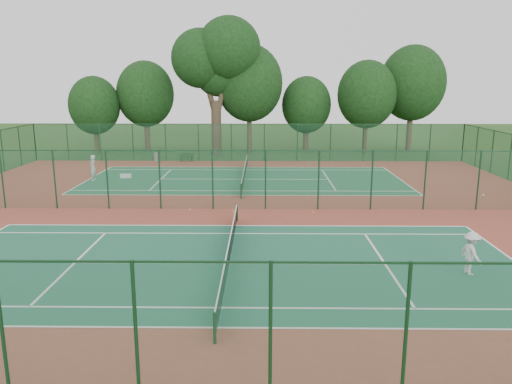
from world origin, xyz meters
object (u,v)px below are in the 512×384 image
bench (187,157)px  kit_bag (126,176)px  big_tree (216,58)px  player_far (93,168)px  player_near (471,253)px  trash_bin (156,157)px

bench → kit_bag: 8.84m
kit_bag → big_tree: 16.89m
player_far → bench: size_ratio=1.45×
player_far → big_tree: size_ratio=0.14×
player_near → big_tree: big_tree is taller
player_near → player_far: 27.70m
trash_bin → bench: trash_bin is taller
kit_bag → big_tree: bearing=60.1°
player_near → kit_bag: size_ratio=2.03×
bench → big_tree: big_tree is taller
player_near → kit_bag: player_near is taller
bench → big_tree: (2.51, 4.55, 9.16)m
player_near → trash_bin: size_ratio=2.01×
trash_bin → kit_bag: trash_bin is taller
player_near → big_tree: bearing=7.3°
player_near → bench: (-15.11, 27.58, -0.45)m
kit_bag → bench: bearing=62.1°
player_near → trash_bin: (-17.95, 27.57, -0.44)m
trash_bin → big_tree: bearing=40.4°
player_far → kit_bag: size_ratio=2.31×
player_far → trash_bin: bearing=164.4°
player_near → bench: player_near is taller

